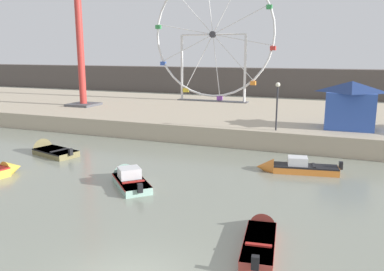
{
  "coord_description": "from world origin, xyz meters",
  "views": [
    {
      "loc": [
        5.62,
        -8.92,
        6.81
      ],
      "look_at": [
        -2.62,
        11.85,
        2.08
      ],
      "focal_mm": 36.75,
      "sensor_mm": 36.0,
      "label": 1
    }
  ],
  "objects_px": {
    "motorboat_orange_hull": "(293,167)",
    "motorboat_faded_red": "(261,235)",
    "motorboat_seafoam": "(128,178)",
    "ferris_wheel_white_frame": "(213,36)",
    "motorboat_olive_wood": "(48,150)",
    "drop_tower_red_tower": "(79,24)",
    "promenade_lamp_near": "(277,99)",
    "carnival_booth_blue_tent": "(350,104)"
  },
  "relations": [
    {
      "from": "motorboat_seafoam",
      "to": "ferris_wheel_white_frame",
      "type": "relative_size",
      "value": 0.26
    },
    {
      "from": "motorboat_seafoam",
      "to": "motorboat_faded_red",
      "type": "distance_m",
      "value": 8.9
    },
    {
      "from": "motorboat_orange_hull",
      "to": "motorboat_seafoam",
      "type": "distance_m",
      "value": 9.44
    },
    {
      "from": "motorboat_orange_hull",
      "to": "promenade_lamp_near",
      "type": "relative_size",
      "value": 1.43
    },
    {
      "from": "motorboat_orange_hull",
      "to": "motorboat_seafoam",
      "type": "height_order",
      "value": "motorboat_orange_hull"
    },
    {
      "from": "ferris_wheel_white_frame",
      "to": "drop_tower_red_tower",
      "type": "height_order",
      "value": "drop_tower_red_tower"
    },
    {
      "from": "motorboat_orange_hull",
      "to": "motorboat_faded_red",
      "type": "relative_size",
      "value": 1.1
    },
    {
      "from": "ferris_wheel_white_frame",
      "to": "promenade_lamp_near",
      "type": "distance_m",
      "value": 18.19
    },
    {
      "from": "motorboat_olive_wood",
      "to": "motorboat_orange_hull",
      "type": "distance_m",
      "value": 16.34
    },
    {
      "from": "carnival_booth_blue_tent",
      "to": "promenade_lamp_near",
      "type": "relative_size",
      "value": 1.08
    },
    {
      "from": "motorboat_olive_wood",
      "to": "promenade_lamp_near",
      "type": "height_order",
      "value": "promenade_lamp_near"
    },
    {
      "from": "ferris_wheel_white_frame",
      "to": "motorboat_olive_wood",
      "type": "bearing_deg",
      "value": -101.96
    },
    {
      "from": "motorboat_olive_wood",
      "to": "drop_tower_red_tower",
      "type": "relative_size",
      "value": 0.26
    },
    {
      "from": "motorboat_orange_hull",
      "to": "ferris_wheel_white_frame",
      "type": "distance_m",
      "value": 24.42
    },
    {
      "from": "motorboat_orange_hull",
      "to": "carnival_booth_blue_tent",
      "type": "height_order",
      "value": "carnival_booth_blue_tent"
    },
    {
      "from": "motorboat_olive_wood",
      "to": "motorboat_orange_hull",
      "type": "height_order",
      "value": "motorboat_olive_wood"
    },
    {
      "from": "drop_tower_red_tower",
      "to": "motorboat_seafoam",
      "type": "bearing_deg",
      "value": -47.47
    },
    {
      "from": "ferris_wheel_white_frame",
      "to": "promenade_lamp_near",
      "type": "xyz_separation_m",
      "value": [
        9.74,
        -14.56,
        -4.91
      ]
    },
    {
      "from": "motorboat_orange_hull",
      "to": "drop_tower_red_tower",
      "type": "height_order",
      "value": "drop_tower_red_tower"
    },
    {
      "from": "motorboat_olive_wood",
      "to": "motorboat_orange_hull",
      "type": "xyz_separation_m",
      "value": [
        16.24,
        1.77,
        0.09
      ]
    },
    {
      "from": "ferris_wheel_white_frame",
      "to": "carnival_booth_blue_tent",
      "type": "height_order",
      "value": "ferris_wheel_white_frame"
    },
    {
      "from": "motorboat_faded_red",
      "to": "carnival_booth_blue_tent",
      "type": "distance_m",
      "value": 17.42
    },
    {
      "from": "carnival_booth_blue_tent",
      "to": "promenade_lamp_near",
      "type": "distance_m",
      "value": 5.48
    },
    {
      "from": "ferris_wheel_white_frame",
      "to": "motorboat_orange_hull",
      "type": "bearing_deg",
      "value": -59.49
    },
    {
      "from": "drop_tower_red_tower",
      "to": "motorboat_orange_hull",
      "type": "bearing_deg",
      "value": -26.04
    },
    {
      "from": "motorboat_faded_red",
      "to": "carnival_booth_blue_tent",
      "type": "relative_size",
      "value": 1.2
    },
    {
      "from": "drop_tower_red_tower",
      "to": "carnival_booth_blue_tent",
      "type": "xyz_separation_m",
      "value": [
        25.79,
        -3.37,
        -6.44
      ]
    },
    {
      "from": "motorboat_faded_red",
      "to": "ferris_wheel_white_frame",
      "type": "bearing_deg",
      "value": 14.23
    },
    {
      "from": "ferris_wheel_white_frame",
      "to": "carnival_booth_blue_tent",
      "type": "distance_m",
      "value": 19.6
    },
    {
      "from": "motorboat_faded_red",
      "to": "motorboat_olive_wood",
      "type": "bearing_deg",
      "value": 57.93
    },
    {
      "from": "carnival_booth_blue_tent",
      "to": "ferris_wheel_white_frame",
      "type": "bearing_deg",
      "value": 140.08
    },
    {
      "from": "motorboat_faded_red",
      "to": "promenade_lamp_near",
      "type": "distance_m",
      "value": 14.88
    },
    {
      "from": "ferris_wheel_white_frame",
      "to": "drop_tower_red_tower",
      "type": "bearing_deg",
      "value": -142.56
    },
    {
      "from": "motorboat_olive_wood",
      "to": "promenade_lamp_near",
      "type": "bearing_deg",
      "value": -138.22
    },
    {
      "from": "motorboat_olive_wood",
      "to": "ferris_wheel_white_frame",
      "type": "height_order",
      "value": "ferris_wheel_white_frame"
    },
    {
      "from": "motorboat_olive_wood",
      "to": "carnival_booth_blue_tent",
      "type": "relative_size",
      "value": 1.16
    },
    {
      "from": "motorboat_seafoam",
      "to": "drop_tower_red_tower",
      "type": "distance_m",
      "value": 24.06
    },
    {
      "from": "motorboat_seafoam",
      "to": "carnival_booth_blue_tent",
      "type": "bearing_deg",
      "value": -84.17
    },
    {
      "from": "motorboat_olive_wood",
      "to": "carnival_booth_blue_tent",
      "type": "bearing_deg",
      "value": -137.67
    },
    {
      "from": "drop_tower_red_tower",
      "to": "promenade_lamp_near",
      "type": "bearing_deg",
      "value": -15.84
    },
    {
      "from": "motorboat_faded_red",
      "to": "motorboat_orange_hull",
      "type": "bearing_deg",
      "value": -7.51
    },
    {
      "from": "carnival_booth_blue_tent",
      "to": "motorboat_orange_hull",
      "type": "bearing_deg",
      "value": -110.68
    }
  ]
}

